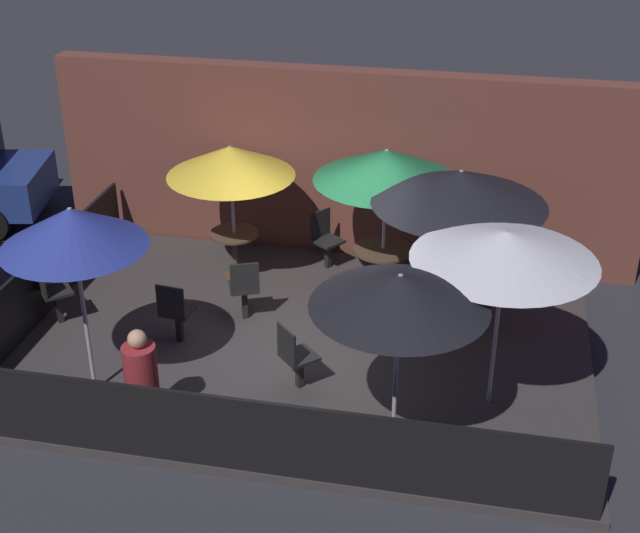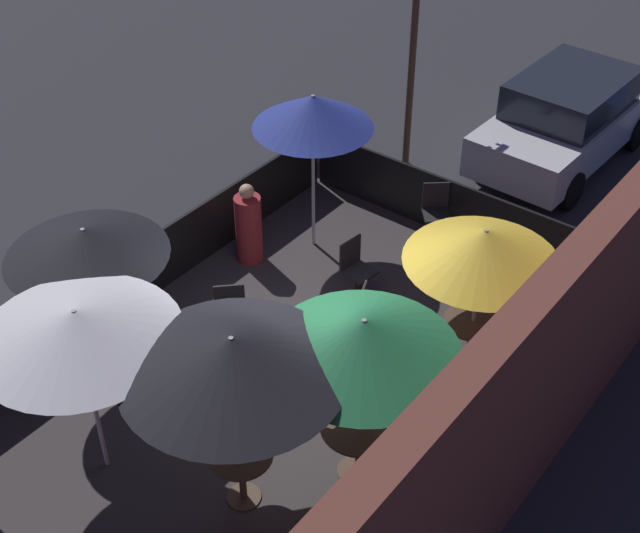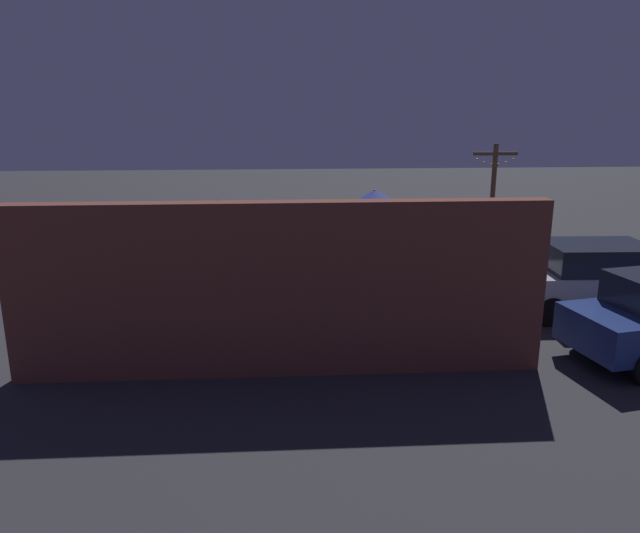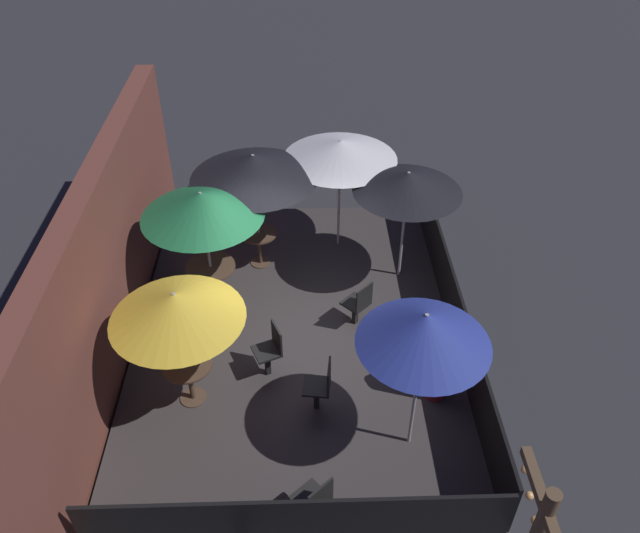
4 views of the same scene
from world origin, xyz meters
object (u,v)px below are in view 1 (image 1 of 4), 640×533
object	(u,v)px
patio_umbrella_5	(72,228)
dining_table_2	(234,243)
patio_umbrella_0	(386,165)
patron_0	(142,384)
patio_umbrella_3	(505,246)
patio_chair_1	(51,290)
dining_table_0	(383,258)
patio_chair_2	(295,355)
patio_chair_4	(244,287)
patio_chair_3	(176,310)
patio_umbrella_1	(460,187)
patio_umbrella_4	(400,291)
patio_umbrella_2	(230,161)
patio_chair_0	(325,237)
dining_table_1	(452,295)

from	to	relation	value
patio_umbrella_5	dining_table_2	xyz separation A→B (m)	(0.89, 3.22, -1.65)
patio_umbrella_0	patron_0	size ratio (longest dim) A/B	1.77
patio_umbrella_3	patio_chair_1	xyz separation A→B (m)	(-6.05, 0.62, -1.61)
dining_table_0	patio_chair_2	distance (m)	2.67
patio_umbrella_0	patio_chair_4	bearing A→B (deg)	-148.36
patio_chair_2	patio_chair_3	bearing A→B (deg)	113.98
patio_umbrella_1	patio_umbrella_4	bearing A→B (deg)	-99.30
patio_chair_3	patron_0	xyz separation A→B (m)	(0.23, -1.76, 0.07)
patio_chair_2	patron_0	bearing A→B (deg)	169.40
patio_umbrella_2	patron_0	size ratio (longest dim) A/B	1.65
patio_chair_1	patio_umbrella_2	bearing A→B (deg)	0.00
patio_chair_0	patio_chair_2	distance (m)	3.32
patio_umbrella_1	patio_chair_2	distance (m)	3.01
patio_umbrella_1	dining_table_1	world-z (taller)	patio_umbrella_1
patio_chair_2	patio_umbrella_3	bearing A→B (deg)	-39.59
patio_umbrella_2	patio_umbrella_5	xyz separation A→B (m)	(-0.89, -3.22, 0.34)
patio_chair_2	patio_umbrella_4	bearing A→B (deg)	-78.41
patio_umbrella_5	dining_table_2	size ratio (longest dim) A/B	3.27
patio_umbrella_0	patio_chair_2	bearing A→B (deg)	-105.75
patio_umbrella_2	patio_umbrella_4	xyz separation A→B (m)	(2.91, -3.56, 0.14)
patio_chair_4	patio_chair_0	bearing A→B (deg)	-45.28
patio_umbrella_3	patio_umbrella_5	distance (m)	4.90
patio_umbrella_2	patio_chair_1	distance (m)	3.11
patio_umbrella_2	patio_umbrella_3	bearing A→B (deg)	-31.76
dining_table_1	patron_0	size ratio (longest dim) A/B	0.56
patio_chair_3	patio_umbrella_0	bearing A→B (deg)	-46.57
patio_umbrella_5	patron_0	size ratio (longest dim) A/B	1.92
patio_umbrella_0	patio_umbrella_4	world-z (taller)	patio_umbrella_0
patio_umbrella_2	patio_chair_4	size ratio (longest dim) A/B	2.24
patio_umbrella_2	patio_chair_3	xyz separation A→B (m)	(-0.24, -1.97, -1.40)
dining_table_2	patio_chair_4	distance (m)	1.30
patio_umbrella_2	patio_chair_4	xyz separation A→B (m)	(0.50, -1.20, -1.38)
patio_umbrella_1	patron_0	distance (m)	4.66
patio_umbrella_0	patron_0	world-z (taller)	patio_umbrella_0
patio_umbrella_4	patio_umbrella_1	bearing A→B (deg)	80.70
patio_umbrella_3	patio_chair_2	distance (m)	2.91
patio_chair_2	patron_0	xyz separation A→B (m)	(-1.56, -1.06, 0.08)
patio_umbrella_5	patio_chair_1	size ratio (longest dim) A/B	2.63
patio_umbrella_0	patron_0	bearing A→B (deg)	-122.23
dining_table_2	patio_umbrella_0	bearing A→B (deg)	-2.46
patio_umbrella_5	patio_chair_4	bearing A→B (deg)	55.57
patio_chair_2	patio_umbrella_2	bearing A→B (deg)	75.57
patio_umbrella_0	patio_chair_2	size ratio (longest dim) A/B	2.52
dining_table_2	patio_chair_3	xyz separation A→B (m)	(-0.24, -1.97, -0.08)
patio_chair_1	patio_chair_4	distance (m)	2.67
patio_umbrella_2	patio_umbrella_3	size ratio (longest dim) A/B	0.92
patio_umbrella_1	patio_umbrella_4	distance (m)	2.71
dining_table_0	patio_chair_1	xyz separation A→B (m)	(-4.39, -1.72, -0.09)
patio_umbrella_1	patron_0	world-z (taller)	patio_umbrella_1
patio_umbrella_0	patio_umbrella_1	world-z (taller)	patio_umbrella_1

